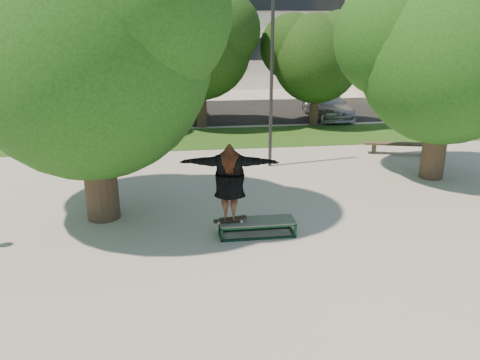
{
  "coord_description": "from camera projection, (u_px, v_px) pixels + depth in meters",
  "views": [
    {
      "loc": [
        -2.21,
        -10.66,
        4.82
      ],
      "look_at": [
        -0.67,
        0.6,
        1.01
      ],
      "focal_mm": 35.0,
      "sensor_mm": 36.0,
      "label": 1
    }
  ],
  "objects": [
    {
      "name": "car_dark",
      "position": [
        170.0,
        101.0,
        25.62
      ],
      "size": [
        2.06,
        4.86,
        1.56
      ],
      "primitive_type": "imported",
      "rotation": [
        0.0,
        0.0,
        0.09
      ],
      "color": "black",
      "rests_on": "asphalt_strip"
    },
    {
      "name": "tree_right",
      "position": [
        444.0,
        49.0,
        14.19
      ],
      "size": [
        6.24,
        5.33,
        6.51
      ],
      "color": "#38281E",
      "rests_on": "ground"
    },
    {
      "name": "lamppost",
      "position": [
        272.0,
        76.0,
        15.65
      ],
      "size": [
        0.25,
        0.15,
        6.11
      ],
      "color": "#2D2D30",
      "rests_on": "ground"
    },
    {
      "name": "ground",
      "position": [
        269.0,
        224.0,
        11.83
      ],
      "size": [
        120.0,
        120.0,
        0.0
      ],
      "primitive_type": "plane",
      "color": "gray",
      "rests_on": "ground"
    },
    {
      "name": "car_grey",
      "position": [
        182.0,
        102.0,
        26.14
      ],
      "size": [
        2.45,
        4.93,
        1.34
      ],
      "primitive_type": "imported",
      "rotation": [
        0.0,
        0.0,
        0.05
      ],
      "color": "#525156",
      "rests_on": "asphalt_strip"
    },
    {
      "name": "bg_tree_left",
      "position": [
        72.0,
        50.0,
        20.2
      ],
      "size": [
        5.28,
        4.51,
        5.77
      ],
      "color": "#38281E",
      "rests_on": "ground"
    },
    {
      "name": "bg_tree_mid",
      "position": [
        198.0,
        42.0,
        21.76
      ],
      "size": [
        5.76,
        4.92,
        6.24
      ],
      "color": "#38281E",
      "rests_on": "ground"
    },
    {
      "name": "car_silver_a",
      "position": [
        128.0,
        106.0,
        24.7
      ],
      "size": [
        1.84,
        4.06,
        1.35
      ],
      "primitive_type": "imported",
      "rotation": [
        0.0,
        0.0,
        -0.06
      ],
      "color": "silver",
      "rests_on": "asphalt_strip"
    },
    {
      "name": "asphalt_strip",
      "position": [
        215.0,
        112.0,
        26.86
      ],
      "size": [
        40.0,
        8.0,
        0.01
      ],
      "primitive_type": "cube",
      "color": "black",
      "rests_on": "ground"
    },
    {
      "name": "bench",
      "position": [
        403.0,
        145.0,
        18.01
      ],
      "size": [
        2.92,
        1.12,
        0.45
      ],
      "rotation": [
        0.0,
        0.0,
        -0.26
      ],
      "color": "#4A3D2C",
      "rests_on": "ground"
    },
    {
      "name": "grass_strip",
      "position": [
        250.0,
        137.0,
        20.88
      ],
      "size": [
        30.0,
        4.0,
        0.02
      ],
      "primitive_type": "cube",
      "color": "#204714",
      "rests_on": "ground"
    },
    {
      "name": "side_building",
      "position": [
        457.0,
        35.0,
        33.54
      ],
      "size": [
        15.0,
        10.0,
        8.0
      ],
      "primitive_type": "cube",
      "color": "beige",
      "rests_on": "ground"
    },
    {
      "name": "bg_tree_right",
      "position": [
        315.0,
        53.0,
        22.16
      ],
      "size": [
        5.04,
        4.31,
        5.43
      ],
      "color": "#38281E",
      "rests_on": "ground"
    },
    {
      "name": "grind_box",
      "position": [
        257.0,
        228.0,
        11.16
      ],
      "size": [
        1.8,
        0.6,
        0.38
      ],
      "color": "#10301E",
      "rests_on": "ground"
    },
    {
      "name": "tree_left",
      "position": [
        84.0,
        41.0,
        10.9
      ],
      "size": [
        6.96,
        5.95,
        7.12
      ],
      "color": "#38281E",
      "rests_on": "ground"
    },
    {
      "name": "skater_rig",
      "position": [
        230.0,
        182.0,
        10.71
      ],
      "size": [
        2.32,
        0.99,
        1.9
      ],
      "rotation": [
        0.0,
        0.0,
        2.97
      ],
      "color": "white",
      "rests_on": "grind_box"
    },
    {
      "name": "car_silver_b",
      "position": [
        327.0,
        105.0,
        25.05
      ],
      "size": [
        1.93,
        4.57,
        1.32
      ],
      "primitive_type": "imported",
      "rotation": [
        0.0,
        0.0,
        0.02
      ],
      "color": "#AAAAAF",
      "rests_on": "asphalt_strip"
    }
  ]
}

